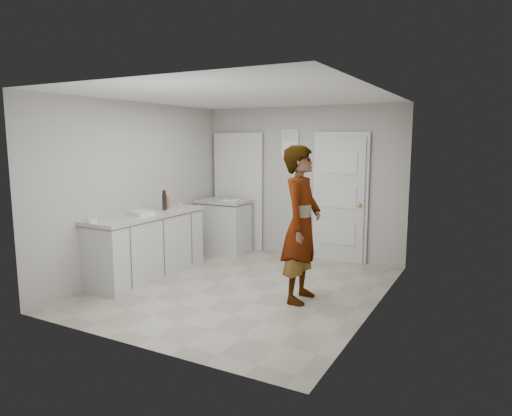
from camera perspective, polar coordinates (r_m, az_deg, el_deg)
The scene contains 12 objects.
ground at distance 6.19m, azimuth -1.75°, elevation -9.89°, with size 4.00×4.00×0.00m, color gray.
room_shell at distance 7.75m, azimuth 4.32°, elevation 1.60°, with size 4.00×4.00×4.00m.
main_counter at distance 6.74m, azimuth -13.41°, elevation -4.81°, with size 0.64×1.96×0.93m.
side_counter at distance 7.99m, azimuth -3.98°, elevation -2.51°, with size 0.84×0.61×0.93m.
person at distance 5.52m, azimuth 5.71°, elevation -2.05°, with size 0.69×0.45×1.89m, color silver.
cake_mix_box at distance 7.01m, azimuth -11.06°, elevation 0.68°, with size 0.11×0.05×0.18m, color #9B6E4D.
spice_jar at distance 7.15m, azimuth -9.52°, elevation 0.43°, with size 0.05×0.05×0.08m, color tan.
oil_cruet_a at distance 6.88m, azimuth -11.40°, elevation 0.67°, with size 0.06×0.06×0.23m.
oil_cruet_b at distance 6.89m, azimuth -11.38°, elevation 0.95°, with size 0.07×0.07×0.30m.
baking_dish at distance 6.50m, azimuth -14.27°, elevation -0.62°, with size 0.39×0.31×0.06m.
egg_bowl at distance 6.08m, azimuth -19.83°, elevation -1.50°, with size 0.13×0.13×0.05m.
papers at distance 7.91m, azimuth -3.07°, elevation 1.06°, with size 0.25×0.33×0.01m, color white.
Camera 1 is at (2.94, -5.08, 1.96)m, focal length 32.00 mm.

